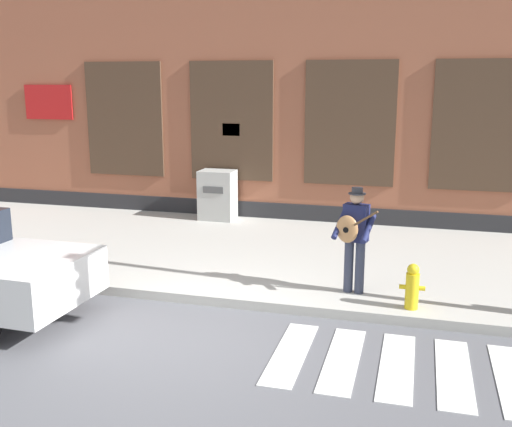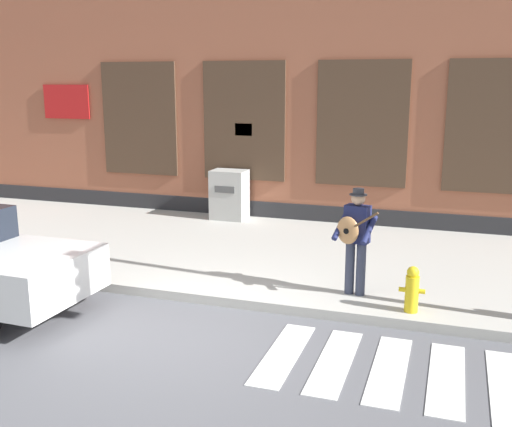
# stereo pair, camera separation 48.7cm
# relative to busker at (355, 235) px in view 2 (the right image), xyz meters

# --- Properties ---
(ground_plane) EXTENTS (160.00, 160.00, 0.00)m
(ground_plane) POSITION_rel_busker_xyz_m (-2.12, -2.01, -1.14)
(ground_plane) COLOR #56565B
(sidewalk) EXTENTS (28.00, 5.63, 0.16)m
(sidewalk) POSITION_rel_busker_xyz_m (-2.12, 2.01, -1.06)
(sidewalk) COLOR #ADAAA3
(sidewalk) RESTS_ON ground
(building_backdrop) EXTENTS (28.00, 4.06, 6.16)m
(building_backdrop) POSITION_rel_busker_xyz_m (-2.12, 6.82, 1.94)
(building_backdrop) COLOR #99563D
(building_backdrop) RESTS_ON ground
(crosswalk) EXTENTS (5.20, 1.90, 0.01)m
(crosswalk) POSITION_rel_busker_xyz_m (1.83, -2.11, -1.13)
(crosswalk) COLOR silver
(crosswalk) RESTS_ON ground
(busker) EXTENTS (0.72, 0.63, 1.72)m
(busker) POSITION_rel_busker_xyz_m (0.00, 0.00, 0.00)
(busker) COLOR #33384C
(busker) RESTS_ON sidewalk
(utility_box) EXTENTS (0.85, 0.64, 1.21)m
(utility_box) POSITION_rel_busker_xyz_m (-3.80, 4.37, -0.37)
(utility_box) COLOR #ADADA8
(utility_box) RESTS_ON sidewalk
(fire_hydrant) EXTENTS (0.38, 0.20, 0.70)m
(fire_hydrant) POSITION_rel_busker_xyz_m (0.94, -0.46, -0.63)
(fire_hydrant) COLOR gold
(fire_hydrant) RESTS_ON sidewalk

